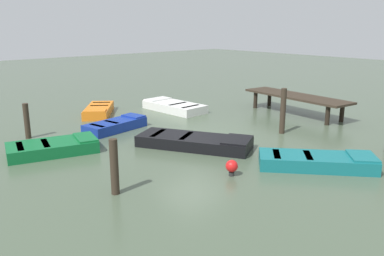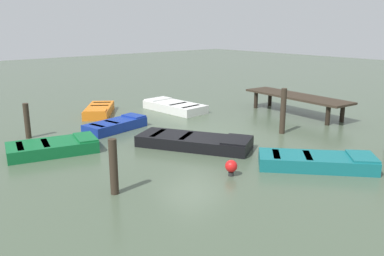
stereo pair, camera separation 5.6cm
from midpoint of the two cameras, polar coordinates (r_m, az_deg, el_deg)
name	(u,v)px [view 1 (the left image)]	position (r m, az deg, el deg)	size (l,w,h in m)	color
ground_plane	(192,137)	(15.76, -0.10, -1.23)	(80.00, 80.00, 0.00)	#475642
dock_segment	(296,98)	(20.11, 14.48, 4.22)	(5.71, 2.02, 0.95)	#33281E
rowboat_teal	(317,161)	(12.93, 17.26, -4.51)	(3.39, 3.22, 0.46)	#14666B
rowboat_blue	(116,125)	(16.96, -10.87, 0.41)	(1.55, 2.85, 0.46)	navy
rowboat_black	(195,141)	(14.37, 0.33, -1.92)	(4.22, 3.24, 0.46)	black
rowboat_orange	(99,110)	(20.08, -13.20, 2.49)	(3.00, 2.63, 0.46)	orange
rowboat_white	(174,106)	(20.47, -2.65, 3.09)	(3.43, 1.73, 0.46)	silver
rowboat_green	(53,147)	(14.51, -19.23, -2.59)	(2.09, 3.16, 0.46)	#0F602D
mooring_piling_far_right	(114,167)	(10.53, -11.14, -5.44)	(0.22, 0.22, 1.49)	#33281E
mooring_piling_center	(27,121)	(16.65, -22.51, 0.93)	(0.21, 0.21, 1.37)	#33281E
mooring_piling_far_left	(283,111)	(16.44, 12.70, 2.36)	(0.22, 0.22, 1.83)	#33281E
marker_buoy	(232,166)	(11.75, 5.53, -5.47)	(0.36, 0.36, 0.48)	#262626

